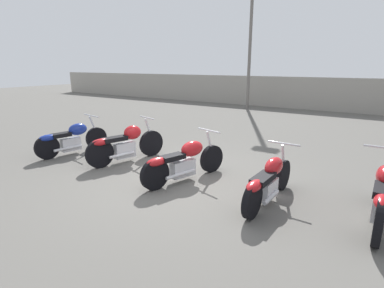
{
  "coord_description": "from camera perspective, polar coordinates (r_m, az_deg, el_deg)",
  "views": [
    {
      "loc": [
        3.4,
        -4.69,
        2.31
      ],
      "look_at": [
        0.0,
        0.57,
        0.65
      ],
      "focal_mm": 28.0,
      "sensor_mm": 36.0,
      "label": 1
    }
  ],
  "objects": [
    {
      "name": "light_pole_left",
      "position": [
        16.57,
        11.17,
        21.36
      ],
      "size": [
        0.7,
        0.35,
        7.18
      ],
      "color": "slate",
      "rests_on": "ground_plane"
    },
    {
      "name": "motorcycle_slot_4",
      "position": [
        5.25,
        32.49,
        -8.39
      ],
      "size": [
        0.73,
        2.08,
        1.04
      ],
      "rotation": [
        0.0,
        0.0,
        -0.01
      ],
      "color": "black",
      "rests_on": "ground_plane"
    },
    {
      "name": "ground_plane",
      "position": [
        6.23,
        -2.86,
        -6.91
      ],
      "size": [
        60.0,
        60.0,
        0.0
      ],
      "primitive_type": "plane",
      "color": "#5B5954"
    },
    {
      "name": "motorcycle_slot_3",
      "position": [
        5.27,
        14.4,
        -6.81
      ],
      "size": [
        0.6,
        1.96,
        0.94
      ],
      "rotation": [
        0.0,
        0.0,
        -0.04
      ],
      "color": "black",
      "rests_on": "ground_plane"
    },
    {
      "name": "motorcycle_slot_2",
      "position": [
        6.08,
        -1.52,
        -3.26
      ],
      "size": [
        0.85,
        2.05,
        0.98
      ],
      "rotation": [
        0.0,
        0.0,
        -0.28
      ],
      "color": "black",
      "rests_on": "ground_plane"
    },
    {
      "name": "motorcycle_slot_0",
      "position": [
        8.54,
        -21.97,
        0.95
      ],
      "size": [
        0.74,
        1.96,
        0.98
      ],
      "rotation": [
        0.0,
        0.0,
        -0.17
      ],
      "color": "black",
      "rests_on": "ground_plane"
    },
    {
      "name": "fence_back",
      "position": [
        17.04,
        21.54,
        8.91
      ],
      "size": [
        40.0,
        0.04,
        1.7
      ],
      "color": "#9E998E",
      "rests_on": "ground_plane"
    },
    {
      "name": "motorcycle_slot_1",
      "position": [
        7.44,
        -12.54,
        0.03
      ],
      "size": [
        0.79,
        2.04,
        1.04
      ],
      "rotation": [
        0.0,
        0.0,
        -0.27
      ],
      "color": "black",
      "rests_on": "ground_plane"
    }
  ]
}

